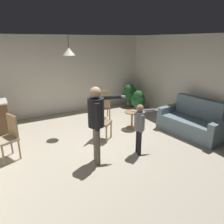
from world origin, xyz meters
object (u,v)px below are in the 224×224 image
person_child (140,124)px  dining_chair_near_wall (104,104)px  person_adult (97,117)px  dining_chair_by_counter (9,136)px  couch_floral (192,122)px  dining_chair_centre_back (100,120)px  side_table_by_couch (132,118)px  potted_plant_corner (138,100)px  potted_plant_by_wall (130,94)px  spare_remote_on_table (134,111)px

person_child → dining_chair_near_wall: bearing=-171.5°
person_adult → dining_chair_by_counter: 2.02m
couch_floral → dining_chair_centre_back: bearing=61.9°
side_table_by_couch → dining_chair_by_counter: size_ratio=0.52×
person_adult → dining_chair_centre_back: (0.55, 1.02, -0.49)m
potted_plant_corner → person_child: bearing=-125.2°
couch_floral → person_adult: person_adult is taller
dining_chair_near_wall → dining_chair_centre_back: 1.49m
side_table_by_couch → person_adult: person_adult is taller
dining_chair_near_wall → potted_plant_corner: size_ratio=1.24×
side_table_by_couch → dining_chair_centre_back: 1.21m
dining_chair_centre_back → potted_plant_corner: 2.60m
couch_floral → dining_chair_by_counter: same height
couch_floral → person_child: (-1.97, -0.20, 0.41)m
person_child → potted_plant_by_wall: bearing=165.7°
couch_floral → dining_chair_by_counter: 4.71m
dining_chair_by_counter → potted_plant_by_wall: (4.54, 2.07, -0.06)m
dining_chair_near_wall → spare_remote_on_table: dining_chair_near_wall is taller
person_adult → person_child: person_adult is taller
person_child → dining_chair_near_wall: size_ratio=1.19×
person_adult → potted_plant_by_wall: person_adult is taller
couch_floral → person_adult: (-2.97, -0.08, 0.70)m
dining_chair_by_counter → spare_remote_on_table: size_ratio=7.69×
side_table_by_couch → dining_chair_near_wall: dining_chair_near_wall is taller
person_child → spare_remote_on_table: 1.55m
dining_chair_near_wall → side_table_by_couch: bearing=-52.5°
dining_chair_centre_back → couch_floral: bearing=116.8°
dining_chair_centre_back → potted_plant_corner: bearing=169.6°
side_table_by_couch → potted_plant_by_wall: 2.27m
couch_floral → potted_plant_by_wall: couch_floral is taller
couch_floral → dining_chair_near_wall: (-1.66, 2.22, 0.21)m
dining_chair_near_wall → potted_plant_by_wall: (1.60, 0.86, -0.06)m
person_adult → person_child: size_ratio=1.40×
side_table_by_couch → potted_plant_by_wall: size_ratio=0.59×
dining_chair_by_counter → dining_chair_near_wall: size_ratio=1.00×
couch_floral → potted_plant_by_wall: 3.09m
side_table_by_couch → potted_plant_corner: potted_plant_corner is taller
person_adult → dining_chair_near_wall: (1.32, 2.30, -0.49)m
person_adult → person_child: 1.05m
person_child → spare_remote_on_table: bearing=166.2°
potted_plant_corner → potted_plant_by_wall: size_ratio=0.92×
person_adult → person_child: bearing=100.5°
side_table_by_couch → spare_remote_on_table: bearing=-26.1°
person_adult → dining_chair_near_wall: person_adult is taller
person_child → potted_plant_corner: (1.77, 2.50, -0.30)m
person_adult → potted_plant_by_wall: bearing=154.9°
spare_remote_on_table → potted_plant_by_wall: bearing=59.4°
potted_plant_corner → spare_remote_on_table: potted_plant_corner is taller
dining_chair_centre_back → potted_plant_by_wall: (2.37, 2.14, -0.06)m
potted_plant_corner → spare_remote_on_table: (-1.01, -1.16, 0.09)m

